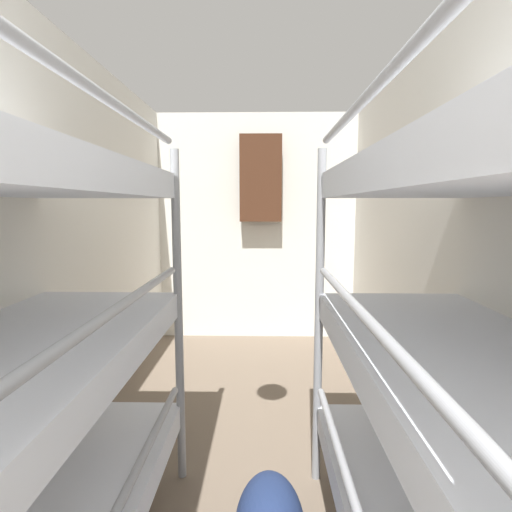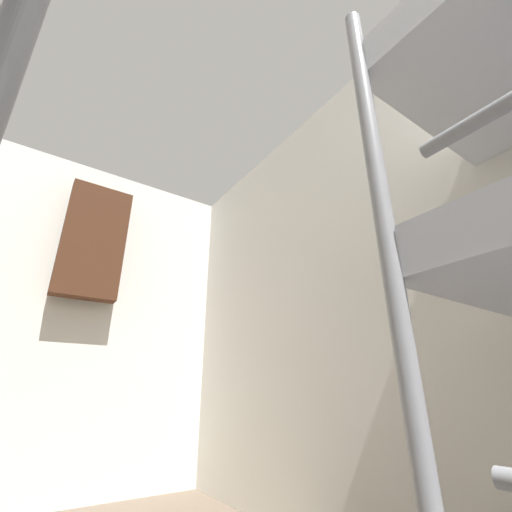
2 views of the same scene
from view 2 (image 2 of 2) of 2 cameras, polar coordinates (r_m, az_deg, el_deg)
wall_right at (r=1.54m, az=36.87°, el=3.95°), size 0.06×4.91×2.45m
wall_back at (r=2.88m, az=-28.46°, el=-8.19°), size 2.26×0.06×2.45m
hanging_coat at (r=2.89m, az=-25.40°, el=2.29°), size 0.44×0.12×0.90m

